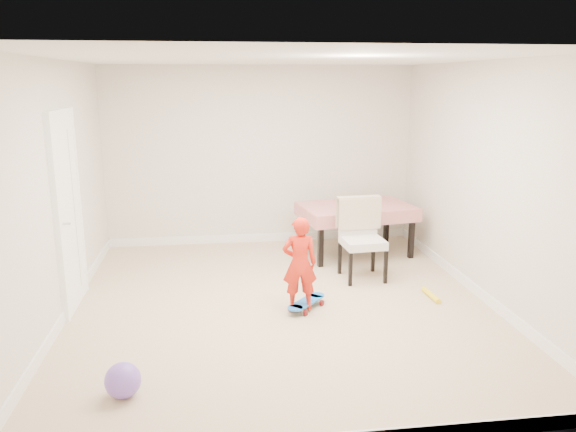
{
  "coord_description": "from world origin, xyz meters",
  "views": [
    {
      "loc": [
        -0.69,
        -5.69,
        2.4
      ],
      "look_at": [
        0.1,
        0.2,
        0.95
      ],
      "focal_mm": 35.0,
      "sensor_mm": 36.0,
      "label": 1
    }
  ],
  "objects": [
    {
      "name": "ground",
      "position": [
        0.0,
        0.0,
        0.0
      ],
      "size": [
        5.0,
        5.0,
        0.0
      ],
      "primitive_type": "plane",
      "color": "tan",
      "rests_on": "ground"
    },
    {
      "name": "ceiling",
      "position": [
        0.0,
        0.0,
        2.58
      ],
      "size": [
        4.5,
        5.0,
        0.04
      ],
      "primitive_type": "cube",
      "color": "silver",
      "rests_on": "wall_back"
    },
    {
      "name": "wall_back",
      "position": [
        0.0,
        2.48,
        1.3
      ],
      "size": [
        4.5,
        0.04,
        2.6
      ],
      "primitive_type": "cube",
      "color": "beige",
      "rests_on": "ground"
    },
    {
      "name": "wall_front",
      "position": [
        0.0,
        -2.48,
        1.3
      ],
      "size": [
        4.5,
        0.04,
        2.6
      ],
      "primitive_type": "cube",
      "color": "beige",
      "rests_on": "ground"
    },
    {
      "name": "wall_left",
      "position": [
        -2.23,
        0.0,
        1.3
      ],
      "size": [
        0.04,
        5.0,
        2.6
      ],
      "primitive_type": "cube",
      "color": "beige",
      "rests_on": "ground"
    },
    {
      "name": "wall_right",
      "position": [
        2.23,
        0.0,
        1.3
      ],
      "size": [
        0.04,
        5.0,
        2.6
      ],
      "primitive_type": "cube",
      "color": "beige",
      "rests_on": "ground"
    },
    {
      "name": "door",
      "position": [
        -2.22,
        0.3,
        1.02
      ],
      "size": [
        0.11,
        0.94,
        2.11
      ],
      "primitive_type": "cube",
      "color": "white",
      "rests_on": "ground"
    },
    {
      "name": "baseboard_back",
      "position": [
        0.0,
        2.49,
        0.06
      ],
      "size": [
        4.5,
        0.02,
        0.12
      ],
      "primitive_type": "cube",
      "color": "white",
      "rests_on": "ground"
    },
    {
      "name": "baseboard_left",
      "position": [
        -2.24,
        0.0,
        0.06
      ],
      "size": [
        0.02,
        5.0,
        0.12
      ],
      "primitive_type": "cube",
      "color": "white",
      "rests_on": "ground"
    },
    {
      "name": "baseboard_right",
      "position": [
        2.24,
        0.0,
        0.06
      ],
      "size": [
        0.02,
        5.0,
        0.12
      ],
      "primitive_type": "cube",
      "color": "white",
      "rests_on": "ground"
    },
    {
      "name": "dining_table",
      "position": [
        1.26,
        1.69,
        0.35
      ],
      "size": [
        1.63,
        1.17,
        0.7
      ],
      "primitive_type": null,
      "rotation": [
        0.0,
        0.0,
        0.15
      ],
      "color": "#B0091A",
      "rests_on": "ground"
    },
    {
      "name": "dining_chair",
      "position": [
        1.09,
        0.7,
        0.5
      ],
      "size": [
        0.58,
        0.66,
        1.0
      ],
      "primitive_type": null,
      "rotation": [
        0.0,
        0.0,
        0.06
      ],
      "color": "silver",
      "rests_on": "ground"
    },
    {
      "name": "skateboard",
      "position": [
        0.25,
        -0.14,
        0.04
      ],
      "size": [
        0.56,
        0.58,
        0.09
      ],
      "primitive_type": null,
      "rotation": [
        0.0,
        0.0,
        0.83
      ],
      "color": "blue",
      "rests_on": "ground"
    },
    {
      "name": "child",
      "position": [
        0.17,
        -0.2,
        0.5
      ],
      "size": [
        0.37,
        0.25,
        1.0
      ],
      "primitive_type": "imported",
      "rotation": [
        0.0,
        0.0,
        3.11
      ],
      "color": "red",
      "rests_on": "ground"
    },
    {
      "name": "balloon",
      "position": [
        -1.44,
        -1.65,
        0.14
      ],
      "size": [
        0.28,
        0.28,
        0.28
      ],
      "primitive_type": "sphere",
      "color": "#7A54CB",
      "rests_on": "ground"
    },
    {
      "name": "foam_toy",
      "position": [
        1.7,
        -0.02,
        0.03
      ],
      "size": [
        0.08,
        0.4,
        0.06
      ],
      "primitive_type": "cylinder",
      "rotation": [
        1.57,
        0.0,
        0.05
      ],
      "color": "yellow",
      "rests_on": "ground"
    }
  ]
}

